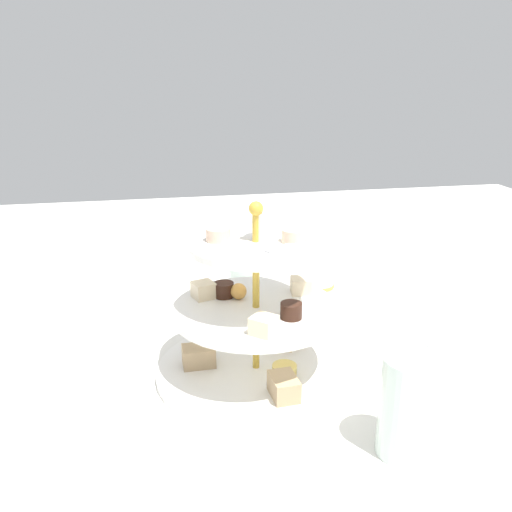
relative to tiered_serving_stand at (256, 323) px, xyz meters
The scene contains 7 objects.
ground_plane 0.08m from the tiered_serving_stand, 164.41° to the right, with size 2.40×2.40×0.00m, color silver.
tiered_serving_stand is the anchor object (origin of this frame).
water_glass_tall_right 0.25m from the tiered_serving_stand, 56.42° to the right, with size 0.07×0.07×0.13m, color silver.
water_glass_short_left 0.25m from the tiered_serving_stand, 83.70° to the left, with size 0.06×0.06×0.08m, color silver.
teacup_with_saucer 0.27m from the tiered_serving_stand, 52.63° to the left, with size 0.09×0.09×0.05m.
butter_knife_left 0.31m from the tiered_serving_stand, 136.56° to the right, with size 0.17×0.01×0.00m, color silver.
butter_knife_right 0.31m from the tiered_serving_stand, ahead, with size 0.17×0.01×0.00m, color silver.
Camera 1 is at (-0.14, -0.70, 0.43)m, focal length 38.44 mm.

